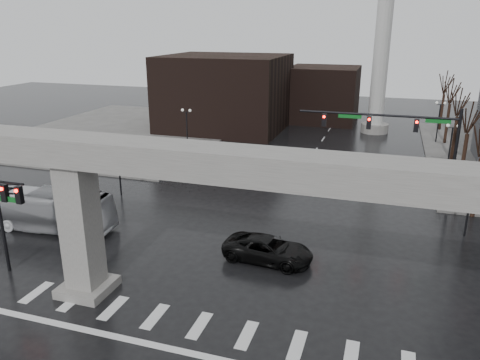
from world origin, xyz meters
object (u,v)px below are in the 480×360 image
Objects in this scene: signal_mast_arm at (404,134)px; city_bus at (41,209)px; far_car at (251,158)px; pickup_truck at (268,249)px.

city_bus is (-24.00, -12.65, -4.36)m from signal_mast_arm.
far_car is at bearing 152.47° from signal_mast_arm.
city_bus is at bearing 95.88° from pickup_truck.
pickup_truck is 0.52× the size of city_bus.
far_car is (-7.07, 20.01, -0.10)m from pickup_truck.
city_bus is 2.71× the size of far_car.
pickup_truck is (-7.51, -12.41, -5.06)m from signal_mast_arm.
pickup_truck is at bearing -121.17° from signal_mast_arm.
signal_mast_arm is 2.20× the size of pickup_truck.
far_car is at bearing 24.53° from pickup_truck.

